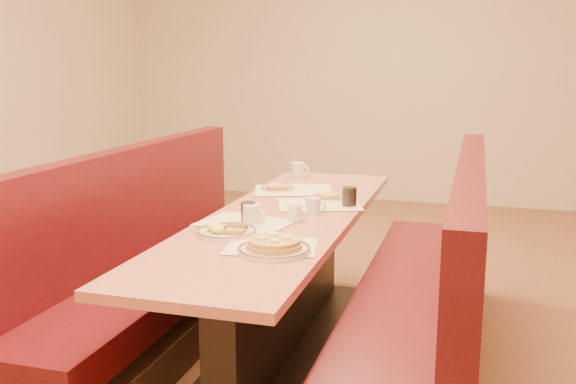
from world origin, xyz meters
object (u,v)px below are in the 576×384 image
(eggs_plate, at_px, (225,231))
(coffee_mug_c, at_px, (314,206))
(booth_left, at_px, (155,275))
(coffee_mug_d, at_px, (298,170))
(soda_tumbler_near, at_px, (248,212))
(booth_right, at_px, (429,303))
(diner_table, at_px, (284,286))
(pancake_plate, at_px, (274,247))
(coffee_mug_a, at_px, (296,213))
(coffee_mug_b, at_px, (253,214))
(soda_tumbler_mid, at_px, (349,197))

(eggs_plate, distance_m, coffee_mug_c, 0.57)
(booth_left, bearing_deg, coffee_mug_d, 62.61)
(soda_tumbler_near, bearing_deg, booth_right, 12.86)
(booth_left, height_order, coffee_mug_c, booth_left)
(booth_left, height_order, booth_right, same)
(diner_table, bearing_deg, pancake_plate, -76.41)
(booth_left, relative_size, eggs_plate, 9.18)
(soda_tumbler_near, bearing_deg, coffee_mug_a, 20.84)
(coffee_mug_b, bearing_deg, coffee_mug_a, 54.12)
(diner_table, height_order, booth_left, booth_left)
(soda_tumbler_near, bearing_deg, diner_table, 58.84)
(coffee_mug_d, relative_size, soda_tumbler_near, 1.40)
(coffee_mug_d, distance_m, soda_tumbler_mid, 0.89)
(booth_left, xyz_separation_m, soda_tumbler_mid, (1.01, 0.27, 0.44))
(diner_table, relative_size, coffee_mug_c, 23.46)
(coffee_mug_a, bearing_deg, coffee_mug_d, 122.76)
(booth_right, distance_m, coffee_mug_a, 0.78)
(soda_tumbler_near, bearing_deg, soda_tumbler_mid, 49.49)
(coffee_mug_b, distance_m, soda_tumbler_mid, 0.61)
(soda_tumbler_near, height_order, soda_tumbler_mid, soda_tumbler_mid)
(booth_right, height_order, coffee_mug_c, booth_right)
(pancake_plate, bearing_deg, coffee_mug_d, 102.40)
(diner_table, distance_m, coffee_mug_d, 1.12)
(eggs_plate, height_order, coffee_mug_c, coffee_mug_c)
(soda_tumbler_near, bearing_deg, eggs_plate, -94.31)
(booth_left, relative_size, coffee_mug_d, 18.30)
(coffee_mug_a, bearing_deg, pancake_plate, -65.76)
(booth_left, relative_size, soda_tumbler_near, 25.57)
(booth_left, xyz_separation_m, coffee_mug_a, (0.83, -0.11, 0.43))
(booth_right, height_order, pancake_plate, booth_right)
(booth_left, distance_m, soda_tumbler_near, 0.78)
(diner_table, distance_m, coffee_mug_b, 0.49)
(booth_right, distance_m, coffee_mug_d, 1.45)
(coffee_mug_b, relative_size, coffee_mug_c, 1.12)
(coffee_mug_a, distance_m, coffee_mug_d, 1.16)
(soda_tumbler_near, bearing_deg, coffee_mug_c, 44.59)
(coffee_mug_d, xyz_separation_m, soda_tumbler_mid, (0.49, -0.74, -0.00))
(eggs_plate, bearing_deg, coffee_mug_b, 76.48)
(booth_left, height_order, coffee_mug_d, booth_left)
(coffee_mug_b, height_order, coffee_mug_c, coffee_mug_b)
(pancake_plate, xyz_separation_m, coffee_mug_c, (-0.02, 0.70, 0.02))
(booth_left, bearing_deg, diner_table, 0.00)
(booth_right, xyz_separation_m, coffee_mug_a, (-0.64, -0.11, 0.43))
(eggs_plate, bearing_deg, diner_table, 72.82)
(booth_left, distance_m, booth_right, 1.46)
(diner_table, distance_m, coffee_mug_c, 0.44)
(coffee_mug_a, height_order, soda_tumbler_mid, soda_tumbler_mid)
(coffee_mug_b, bearing_deg, soda_tumbler_mid, 75.99)
(pancake_plate, relative_size, coffee_mug_c, 2.79)
(coffee_mug_c, height_order, soda_tumbler_near, soda_tumbler_near)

